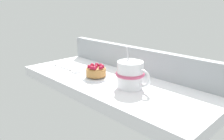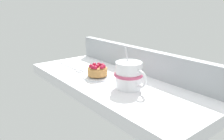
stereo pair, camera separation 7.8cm
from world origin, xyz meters
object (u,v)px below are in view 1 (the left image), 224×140
Objects in this scene: dessert_plate at (96,77)px; dessert_fork at (66,68)px; coffee_mug at (131,75)px; raspberry_tart at (96,71)px.

dessert_plate is 17.52cm from dessert_fork.
dessert_fork is (-17.45, -1.54, -0.14)cm from dessert_plate.
dessert_fork is at bearing -174.07° from coffee_mug.
raspberry_tart is at bearing -173.03° from coffee_mug.
coffee_mug is at bearing 6.94° from dessert_plate.
dessert_plate is at bearing 5.05° from dessert_fork.
raspberry_tart reaches higher than dessert_fork.
dessert_plate is 0.80× the size of coffee_mug.
raspberry_tart is at bearing -28.03° from dessert_plate.
raspberry_tart is 15.30cm from coffee_mug.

